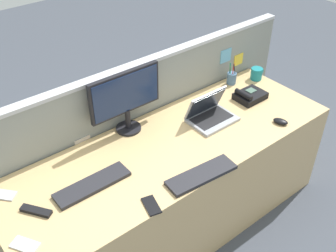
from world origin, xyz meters
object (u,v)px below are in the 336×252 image
(keyboard_spare, at_px, (201,175))
(tv_remote, at_px, (36,211))
(laptop, at_px, (210,113))
(cell_phone_silver_slab, at_px, (1,194))
(keyboard_main, at_px, (93,185))
(pen_cup, at_px, (232,78))
(computer_mouse_right_hand, at_px, (281,121))
(cell_phone_white_slab, at_px, (25,245))
(desk_phone, at_px, (250,96))
(cell_phone_black_slab, at_px, (151,205))
(coffee_mug, at_px, (257,74))
(desktop_monitor, at_px, (126,96))

(keyboard_spare, relative_size, tv_remote, 2.53)
(laptop, relative_size, cell_phone_silver_slab, 2.00)
(keyboard_main, distance_m, pen_cup, 1.44)
(keyboard_spare, xyz_separation_m, computer_mouse_right_hand, (0.76, 0.05, 0.01))
(cell_phone_silver_slab, bearing_deg, cell_phone_white_slab, -135.52)
(desk_phone, xyz_separation_m, keyboard_main, (-1.35, -0.07, -0.02))
(computer_mouse_right_hand, distance_m, cell_phone_black_slab, 1.12)
(keyboard_spare, distance_m, coffee_mug, 1.22)
(laptop, xyz_separation_m, cell_phone_black_slab, (-0.78, -0.39, -0.04))
(keyboard_main, bearing_deg, cell_phone_black_slab, -62.57)
(cell_phone_black_slab, bearing_deg, pen_cup, 41.36)
(cell_phone_silver_slab, xyz_separation_m, cell_phone_white_slab, (-0.03, -0.40, 0.00))
(cell_phone_black_slab, bearing_deg, desk_phone, 32.67)
(keyboard_spare, height_order, cell_phone_white_slab, keyboard_spare)
(desktop_monitor, distance_m, cell_phone_white_slab, 1.05)
(laptop, xyz_separation_m, coffee_mug, (0.67, 0.17, -0.00))
(keyboard_main, xyz_separation_m, coffee_mug, (1.62, 0.24, 0.04))
(desktop_monitor, distance_m, cell_phone_black_slab, 0.75)
(desktop_monitor, relative_size, tv_remote, 2.95)
(laptop, bearing_deg, coffee_mug, 14.20)
(laptop, height_order, keyboard_spare, laptop)
(pen_cup, bearing_deg, desk_phone, -103.70)
(cell_phone_black_slab, xyz_separation_m, cell_phone_silver_slab, (-0.59, 0.57, 0.00))
(cell_phone_white_slab, relative_size, coffee_mug, 1.04)
(cell_phone_silver_slab, distance_m, coffee_mug, 2.04)
(cell_phone_silver_slab, relative_size, coffee_mug, 1.22)
(desk_phone, bearing_deg, cell_phone_white_slab, -173.33)
(desk_phone, distance_m, cell_phone_white_slab, 1.82)
(desk_phone, relative_size, tv_remote, 1.28)
(cell_phone_black_slab, distance_m, coffee_mug, 1.55)
(desktop_monitor, bearing_deg, cell_phone_black_slab, -114.03)
(keyboard_spare, distance_m, cell_phone_white_slab, 1.00)
(desk_phone, bearing_deg, coffee_mug, 32.36)
(desk_phone, xyz_separation_m, cell_phone_white_slab, (-1.81, -0.21, -0.02))
(keyboard_spare, relative_size, cell_phone_white_slab, 3.23)
(computer_mouse_right_hand, xyz_separation_m, cell_phone_white_slab, (-1.74, 0.13, -0.01))
(desktop_monitor, xyz_separation_m, coffee_mug, (1.16, -0.09, -0.21))
(coffee_mug, bearing_deg, keyboard_spare, -153.13)
(keyboard_main, height_order, computer_mouse_right_hand, computer_mouse_right_hand)
(computer_mouse_right_hand, relative_size, cell_phone_silver_slab, 0.64)
(keyboard_main, relative_size, cell_phone_white_slab, 3.28)
(coffee_mug, bearing_deg, laptop, -165.80)
(keyboard_spare, relative_size, cell_phone_black_slab, 3.21)
(keyboard_main, height_order, cell_phone_silver_slab, keyboard_main)
(computer_mouse_right_hand, distance_m, coffee_mug, 0.60)
(desktop_monitor, distance_m, cell_phone_silver_slab, 0.91)
(tv_remote, bearing_deg, laptop, -32.63)
(tv_remote, bearing_deg, desk_phone, -33.05)
(desk_phone, distance_m, tv_remote, 1.68)
(pen_cup, height_order, coffee_mug, pen_cup)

